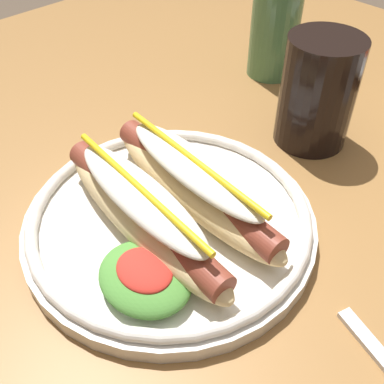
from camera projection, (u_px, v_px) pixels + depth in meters
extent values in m
cube|color=olive|center=(299.00, 191.00, 0.52)|extent=(1.28, 1.02, 0.04)
cylinder|color=olive|center=(207.00, 122.00, 1.28)|extent=(0.06, 0.06, 0.70)
cylinder|color=silver|center=(170.00, 223.00, 0.45)|extent=(0.28, 0.28, 0.02)
torus|color=silver|center=(170.00, 214.00, 0.44)|extent=(0.27, 0.27, 0.01)
ellipsoid|color=#E0C184|center=(143.00, 217.00, 0.42)|extent=(0.24, 0.07, 0.04)
cylinder|color=brown|center=(142.00, 211.00, 0.41)|extent=(0.22, 0.04, 0.03)
ellipsoid|color=silver|center=(140.00, 196.00, 0.40)|extent=(0.18, 0.06, 0.02)
cylinder|color=yellow|center=(140.00, 188.00, 0.39)|extent=(0.19, 0.02, 0.01)
ellipsoid|color=#E0C184|center=(194.00, 189.00, 0.45)|extent=(0.24, 0.07, 0.04)
cylinder|color=brown|center=(194.00, 183.00, 0.44)|extent=(0.22, 0.04, 0.03)
ellipsoid|color=silver|center=(194.00, 168.00, 0.43)|extent=(0.18, 0.06, 0.02)
cylinder|color=yellow|center=(194.00, 160.00, 0.42)|extent=(0.19, 0.02, 0.01)
ellipsoid|color=#4C8C38|center=(149.00, 281.00, 0.38)|extent=(0.08, 0.07, 0.02)
ellipsoid|color=red|center=(148.00, 273.00, 0.37)|extent=(0.05, 0.04, 0.01)
cube|color=silver|center=(379.00, 354.00, 0.36)|extent=(0.08, 0.04, 0.00)
cylinder|color=black|center=(318.00, 92.00, 0.52)|extent=(0.09, 0.09, 0.13)
cylinder|color=#4C7F51|center=(277.00, 14.00, 0.63)|extent=(0.07, 0.07, 0.17)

